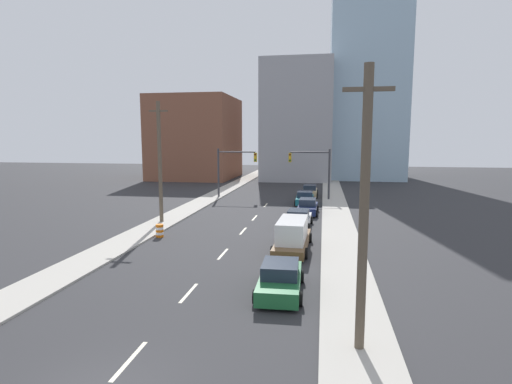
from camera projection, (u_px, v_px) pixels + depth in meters
sidewalk_left at (227, 189)px, 56.91m from camera, size 2.71×91.34×0.12m
sidewalk_right at (333, 191)px, 54.45m from camera, size 2.71×91.34×0.12m
lane_stripe_at_2m at (130, 360)px, 13.00m from camera, size 0.16×2.40×0.01m
lane_stripe_at_8m at (189, 293)px, 18.71m from camera, size 0.16×2.40×0.01m
lane_stripe_at_14m at (223, 254)px, 25.05m from camera, size 0.16×2.40×0.01m
lane_stripe_at_21m at (243, 231)px, 31.32m from camera, size 0.16×2.40×0.01m
lane_stripe_at_26m at (255, 218)px, 36.51m from camera, size 0.16×2.40×0.01m
lane_stripe_at_33m at (266, 205)px, 43.54m from camera, size 0.16×2.40×0.01m
building_brick_left at (196, 138)px, 73.57m from camera, size 14.00×16.00×14.69m
building_office_center at (299, 123)px, 74.04m from camera, size 12.00×20.00×20.39m
building_glass_right at (366, 65)px, 74.56m from camera, size 13.00×20.00×41.65m
traffic_signal_left at (230, 166)px, 48.57m from camera, size 4.90×0.35×6.02m
traffic_signal_right at (317, 167)px, 46.84m from camera, size 4.90×0.35×6.02m
utility_pole_right_near at (364, 210)px, 12.97m from camera, size 1.60×0.32×9.51m
utility_pole_left_mid at (160, 162)px, 33.68m from camera, size 1.60×0.32×10.28m
traffic_barrel at (160, 231)px, 29.32m from camera, size 0.56×0.56×0.95m
sedan_green at (280, 279)px, 18.67m from camera, size 2.26×4.66×1.46m
box_truck_brown at (292, 235)px, 25.80m from camera, size 2.38×6.36×2.06m
sedan_white at (298, 219)px, 32.70m from camera, size 2.28×4.79×1.42m
sedan_navy at (308, 207)px, 38.36m from camera, size 2.10×4.63×1.49m
sedan_teal at (305, 198)px, 44.03m from camera, size 2.26×4.69×1.47m
sedan_tan at (310, 191)px, 50.10m from camera, size 2.05×4.42×1.45m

